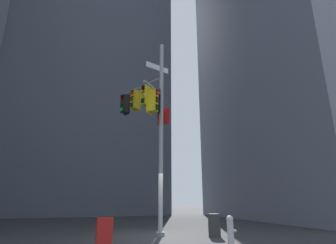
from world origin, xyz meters
The scene contains 6 objects.
ground centered at (0.00, 0.00, 0.00)m, with size 120.00×120.00×0.00m, color #2D2D30.
building_mid_block centered at (-3.26, 21.41, 22.50)m, with size 16.74×16.74×44.99m, color #4C5460.
signal_pole_assembly centered at (-0.47, 0.64, 5.57)m, with size 2.10×4.09×8.83m.
fire_hydrant centered at (1.73, -2.53, 0.47)m, with size 0.33×0.23×0.91m.
newspaper_box centered at (-2.53, -2.82, 0.47)m, with size 0.45×0.36×0.95m.
trash_bin centered at (1.99, -0.90, 0.44)m, with size 0.48×0.48×0.88m, color #2D2D2D.
Camera 1 is at (-3.39, -10.97, 1.46)m, focal length 28.05 mm.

